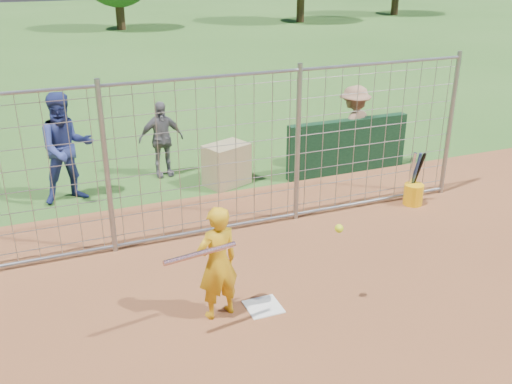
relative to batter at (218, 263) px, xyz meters
name	(u,v)px	position (x,y,z in m)	size (l,w,h in m)	color
ground	(258,299)	(0.57, 0.13, -0.73)	(100.00, 100.00, 0.00)	#2D591E
home_plate	(263,307)	(0.57, -0.07, -0.72)	(0.43, 0.43, 0.02)	silver
dugout_wall	(347,146)	(3.97, 3.73, -0.18)	(2.60, 0.20, 1.10)	#11381E
batter	(218,263)	(0.00, 0.00, 0.00)	(0.54, 0.35, 1.47)	gold
bystander_a	(66,148)	(-1.33, 4.34, 0.25)	(0.96, 0.75, 1.97)	navy
bystander_b	(161,139)	(0.47, 4.94, 0.02)	(0.89, 0.37, 1.51)	slate
bystander_c	(354,128)	(4.20, 3.92, 0.12)	(1.11, 0.64, 1.71)	#986F53
equipment_bin	(227,165)	(1.50, 4.01, -0.33)	(0.80, 0.55, 0.80)	tan
equipment_in_play	(236,247)	(0.11, -0.36, 0.38)	(2.17, 0.22, 0.11)	silver
bucket_with_bats	(413,191)	(4.25, 1.89, -0.49)	(0.34, 0.36, 0.98)	#FFB30D
backstop_fence	(208,159)	(0.57, 2.13, 0.52)	(9.08, 0.08, 2.60)	gray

